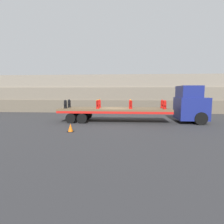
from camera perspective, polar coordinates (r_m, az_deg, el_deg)
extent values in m
plane|color=#2D2D30|center=(16.19, 0.78, -3.11)|extent=(120.00, 120.00, 0.00)
cube|color=#665B4C|center=(24.03, 1.93, 2.04)|extent=(60.00, 3.00, 1.66)
cube|color=#756B5B|center=(24.10, 1.96, 6.00)|extent=(60.00, 3.00, 1.66)
cube|color=gray|center=(24.30, 1.99, 9.91)|extent=(60.00, 3.00, 1.66)
cube|color=navy|center=(17.03, 24.32, 1.08)|extent=(2.44, 2.44, 1.95)
cube|color=navy|center=(16.89, 23.77, 6.10)|extent=(1.71, 2.25, 1.01)
cube|color=black|center=(17.25, 26.47, 2.34)|extent=(0.98, 2.15, 1.09)
cylinder|color=black|center=(16.20, 27.02, -1.92)|extent=(1.07, 0.28, 1.07)
cylinder|color=black|center=(18.34, 24.23, -0.87)|extent=(1.07, 0.28, 1.07)
cube|color=brown|center=(16.03, 0.79, 0.97)|extent=(10.02, 2.50, 0.17)
cube|color=red|center=(14.85, 0.51, -0.20)|extent=(10.02, 0.08, 0.20)
cube|color=red|center=(17.26, 1.03, 0.74)|extent=(10.02, 0.08, 0.20)
cylinder|color=black|center=(15.41, -9.76, -2.06)|extent=(0.87, 0.30, 0.87)
cylinder|color=black|center=(17.63, -7.96, -0.95)|extent=(0.87, 0.30, 0.87)
cylinder|color=black|center=(15.68, -13.32, -2.00)|extent=(0.87, 0.30, 0.87)
cylinder|color=black|center=(17.86, -11.10, -0.91)|extent=(0.87, 0.30, 0.87)
cylinder|color=black|center=(16.35, -14.94, 1.22)|extent=(0.33, 0.33, 0.03)
cylinder|color=black|center=(16.33, -14.97, 2.20)|extent=(0.27, 0.27, 0.59)
sphere|color=black|center=(16.31, -15.01, 3.42)|extent=(0.25, 0.25, 0.25)
cylinder|color=black|center=(16.13, -15.22, 2.39)|extent=(0.12, 0.14, 0.12)
cylinder|color=black|center=(16.52, -14.75, 2.49)|extent=(0.12, 0.14, 0.12)
cylinder|color=black|center=(17.39, -13.76, 1.56)|extent=(0.33, 0.33, 0.03)
cylinder|color=black|center=(17.37, -13.78, 2.48)|extent=(0.27, 0.27, 0.59)
sphere|color=black|center=(17.35, -13.82, 3.63)|extent=(0.25, 0.25, 0.25)
cylinder|color=black|center=(17.17, -14.00, 2.66)|extent=(0.12, 0.14, 0.12)
cylinder|color=black|center=(17.56, -13.59, 2.76)|extent=(0.12, 0.14, 0.12)
cylinder|color=red|center=(15.64, -4.71, 1.19)|extent=(0.33, 0.33, 0.03)
cylinder|color=red|center=(15.61, -4.72, 2.21)|extent=(0.27, 0.27, 0.59)
sphere|color=red|center=(15.59, -4.74, 3.49)|extent=(0.25, 0.25, 0.25)
cylinder|color=red|center=(15.41, -4.84, 2.41)|extent=(0.12, 0.14, 0.12)
cylinder|color=red|center=(15.81, -4.61, 2.52)|extent=(0.12, 0.14, 0.12)
cylinder|color=red|center=(16.72, -4.13, 1.54)|extent=(0.33, 0.33, 0.03)
cylinder|color=red|center=(16.70, -4.14, 2.49)|extent=(0.27, 0.27, 0.59)
sphere|color=red|center=(16.68, -4.15, 3.70)|extent=(0.25, 0.25, 0.25)
cylinder|color=red|center=(16.49, -4.24, 2.69)|extent=(0.12, 0.14, 0.12)
cylinder|color=red|center=(16.90, -4.04, 2.78)|extent=(0.12, 0.14, 0.12)
cylinder|color=red|center=(15.46, 6.11, 1.11)|extent=(0.33, 0.33, 0.03)
cylinder|color=red|center=(15.43, 6.13, 2.14)|extent=(0.27, 0.27, 0.59)
sphere|color=red|center=(15.41, 6.14, 3.44)|extent=(0.25, 0.25, 0.25)
cylinder|color=red|center=(15.22, 6.16, 2.35)|extent=(0.12, 0.14, 0.12)
cylinder|color=red|center=(15.63, 6.11, 2.45)|extent=(0.12, 0.14, 0.12)
cylinder|color=red|center=(16.55, 5.99, 1.47)|extent=(0.33, 0.33, 0.03)
cylinder|color=red|center=(16.53, 6.00, 2.43)|extent=(0.27, 0.27, 0.59)
sphere|color=red|center=(16.51, 6.02, 3.65)|extent=(0.25, 0.25, 0.25)
cylinder|color=red|center=(16.32, 6.03, 2.63)|extent=(0.12, 0.14, 0.12)
cylinder|color=red|center=(16.73, 5.98, 2.72)|extent=(0.12, 0.14, 0.12)
cylinder|color=red|center=(15.83, 16.81, 0.99)|extent=(0.33, 0.33, 0.03)
cylinder|color=red|center=(15.81, 16.84, 2.00)|extent=(0.27, 0.27, 0.59)
sphere|color=red|center=(15.78, 16.89, 3.27)|extent=(0.25, 0.25, 0.25)
cylinder|color=red|center=(15.60, 17.01, 2.20)|extent=(0.12, 0.14, 0.12)
cylinder|color=red|center=(16.00, 16.69, 2.31)|extent=(0.12, 0.14, 0.12)
cylinder|color=red|center=(16.90, 16.00, 1.36)|extent=(0.33, 0.33, 0.03)
cylinder|color=red|center=(16.88, 16.03, 2.30)|extent=(0.27, 0.27, 0.59)
sphere|color=red|center=(16.86, 16.07, 3.49)|extent=(0.25, 0.25, 0.25)
cylinder|color=red|center=(16.68, 16.18, 2.49)|extent=(0.12, 0.14, 0.12)
cylinder|color=red|center=(17.07, 15.90, 2.59)|extent=(0.12, 0.14, 0.12)
cube|color=yellow|center=(16.13, -4.44, 4.07)|extent=(0.05, 2.70, 0.01)
cube|color=yellow|center=(15.95, 6.08, 4.02)|extent=(0.05, 2.70, 0.01)
cube|color=black|center=(12.41, -13.38, -6.22)|extent=(0.44, 0.44, 0.03)
cone|color=orange|center=(12.35, -13.41, -4.97)|extent=(0.34, 0.34, 0.53)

